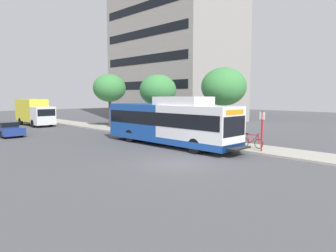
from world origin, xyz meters
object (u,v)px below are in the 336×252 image
at_px(transit_bus, 169,123).
at_px(bicycle_parked, 252,142).
at_px(bus_stop_sign_pole, 262,128).
at_px(street_tree_mid_block, 158,90).
at_px(street_tree_far_block, 109,88).
at_px(street_tree_near_stop, 224,87).
at_px(parked_car_far_lane, 7,129).
at_px(box_truck_background, 34,111).

relative_size(transit_bus, bicycle_parked, 6.96).
bearing_deg(transit_bus, bus_stop_sign_pole, -72.09).
bearing_deg(bus_stop_sign_pole, street_tree_mid_block, 80.56).
height_order(bus_stop_sign_pole, street_tree_far_block, street_tree_far_block).
xyz_separation_m(street_tree_near_stop, street_tree_mid_block, (-0.08, 7.58, -0.18)).
xyz_separation_m(bus_stop_sign_pole, street_tree_near_stop, (2.09, 4.51, 2.76)).
xyz_separation_m(bicycle_parked, street_tree_near_stop, (1.34, 3.36, 3.85)).
xyz_separation_m(street_tree_far_block, parked_car_far_lane, (-10.67, 0.85, -3.89)).
bearing_deg(bicycle_parked, box_truck_background, 98.58).
bearing_deg(box_truck_background, street_tree_mid_block, -72.02).
distance_m(street_tree_near_stop, box_truck_background, 25.11).
bearing_deg(street_tree_far_block, bus_stop_sign_pole, -94.62).
distance_m(street_tree_near_stop, street_tree_mid_block, 7.59).
relative_size(street_tree_far_block, parked_car_far_lane, 1.33).
distance_m(bus_stop_sign_pole, box_truck_background, 29.06).
relative_size(bicycle_parked, box_truck_background, 0.25).
height_order(bicycle_parked, street_tree_near_stop, street_tree_near_stop).
relative_size(bicycle_parked, parked_car_far_lane, 0.39).
bearing_deg(street_tree_far_block, bicycle_parked, -92.61).
bearing_deg(street_tree_near_stop, street_tree_far_block, 91.85).
relative_size(bus_stop_sign_pole, street_tree_mid_block, 0.46).
distance_m(bus_stop_sign_pole, street_tree_mid_block, 12.53).
bearing_deg(street_tree_mid_block, box_truck_background, 107.98).
height_order(bus_stop_sign_pole, bicycle_parked, bus_stop_sign_pole).
xyz_separation_m(street_tree_far_block, box_truck_background, (-5.03, 9.09, -2.81)).
xyz_separation_m(bicycle_parked, street_tree_mid_block, (1.26, 10.94, 3.67)).
bearing_deg(parked_car_far_lane, bicycle_parked, -63.24).
height_order(bus_stop_sign_pole, box_truck_background, box_truck_background).
bearing_deg(parked_car_far_lane, street_tree_far_block, -4.58).
xyz_separation_m(bus_stop_sign_pole, street_tree_mid_block, (2.01, 12.09, 2.58)).
height_order(street_tree_far_block, parked_car_far_lane, street_tree_far_block).
bearing_deg(bicycle_parked, street_tree_mid_block, 83.43).
height_order(street_tree_near_stop, parked_car_far_lane, street_tree_near_stop).
distance_m(transit_bus, bus_stop_sign_pole, 6.75).
bearing_deg(parked_car_far_lane, transit_bus, -63.78).
bearing_deg(street_tree_near_stop, bus_stop_sign_pole, -114.89).
bearing_deg(transit_bus, bicycle_parked, -61.82).
distance_m(bicycle_parked, parked_car_far_lane, 21.81).
height_order(street_tree_mid_block, parked_car_far_lane, street_tree_mid_block).
bearing_deg(bicycle_parked, street_tree_near_stop, 68.23).
xyz_separation_m(bus_stop_sign_pole, box_truck_background, (-3.43, 28.86, 0.09)).
xyz_separation_m(parked_car_far_lane, box_truck_background, (5.64, 8.23, 1.08)).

